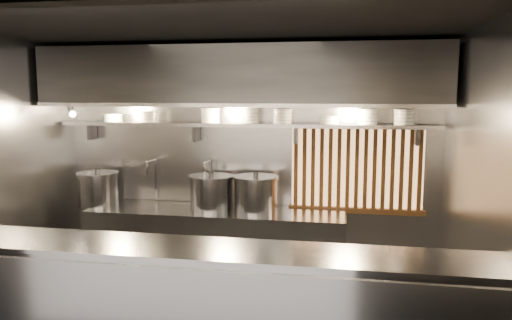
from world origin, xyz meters
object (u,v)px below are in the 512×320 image
(stock_pot_left, at_px, (98,189))
(stock_pot_right, at_px, (256,194))
(heat_lamp, at_px, (71,109))
(stock_pot_mid, at_px, (211,192))
(pendant_bulb, at_px, (233,118))

(stock_pot_left, xyz_separation_m, stock_pot_right, (1.92, 0.03, 0.00))
(heat_lamp, distance_m, stock_pot_right, 2.30)
(stock_pot_mid, bearing_deg, heat_lamp, -168.37)
(stock_pot_mid, bearing_deg, stock_pot_left, -177.76)
(heat_lamp, relative_size, stock_pot_right, 0.51)
(heat_lamp, xyz_separation_m, stock_pot_mid, (1.54, 0.32, -0.97))
(stock_pot_mid, xyz_separation_m, stock_pot_right, (0.53, -0.02, 0.01))
(stock_pot_left, bearing_deg, stock_pot_mid, 2.24)
(heat_lamp, height_order, stock_pot_mid, heat_lamp)
(stock_pot_left, bearing_deg, heat_lamp, -119.43)
(pendant_bulb, distance_m, stock_pot_mid, 0.90)
(stock_pot_mid, bearing_deg, pendant_bulb, 7.25)
(stock_pot_mid, distance_m, stock_pot_right, 0.53)
(heat_lamp, xyz_separation_m, stock_pot_left, (0.15, 0.26, -0.96))
(stock_pot_left, height_order, stock_pot_right, stock_pot_right)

